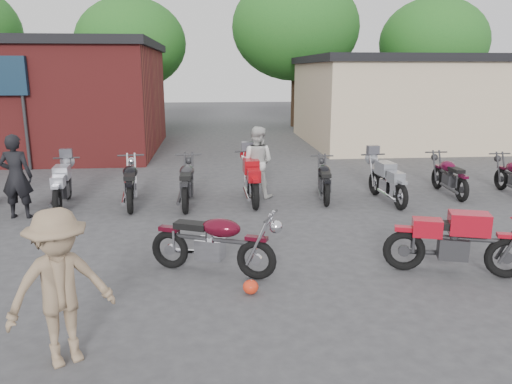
{
  "coord_description": "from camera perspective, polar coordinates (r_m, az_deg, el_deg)",
  "views": [
    {
      "loc": [
        -0.83,
        -6.67,
        3.17
      ],
      "look_at": [
        0.02,
        2.56,
        0.9
      ],
      "focal_mm": 35.0,
      "sensor_mm": 36.0,
      "label": 1
    }
  ],
  "objects": [
    {
      "name": "row_bike_6",
      "position": [
        12.63,
        14.74,
        1.49
      ],
      "size": [
        0.84,
        2.06,
        1.17
      ],
      "primitive_type": null,
      "rotation": [
        0.0,
        0.0,
        1.66
      ],
      "color": "gray",
      "rests_on": "ground"
    },
    {
      "name": "row_bike_7",
      "position": [
        13.87,
        21.21,
        1.96
      ],
      "size": [
        0.65,
        1.92,
        1.11
      ],
      "primitive_type": null,
      "rotation": [
        0.0,
        0.0,
        1.56
      ],
      "color": "#4E0925",
      "rests_on": "ground"
    },
    {
      "name": "vintage_motorcycle",
      "position": [
        7.9,
        -4.79,
        -5.33
      ],
      "size": [
        2.14,
        1.41,
        1.18
      ],
      "primitive_type": null,
      "rotation": [
        0.0,
        0.0,
        -0.4
      ],
      "color": "#480917",
      "rests_on": "ground"
    },
    {
      "name": "person_light",
      "position": [
        12.66,
        0.1,
        3.45
      ],
      "size": [
        1.08,
        0.98,
        1.81
      ],
      "primitive_type": "imported",
      "rotation": [
        0.0,
        0.0,
        2.72
      ],
      "color": "silver",
      "rests_on": "ground"
    },
    {
      "name": "tree_1",
      "position": [
        28.97,
        -13.98,
        14.42
      ],
      "size": [
        5.92,
        5.92,
        7.4
      ],
      "primitive_type": null,
      "color": "#16561A",
      "rests_on": "ground"
    },
    {
      "name": "helmet",
      "position": [
        7.37,
        -0.62,
        -10.79
      ],
      "size": [
        0.27,
        0.27,
        0.21
      ],
      "primitive_type": "ellipsoid",
      "rotation": [
        0.0,
        0.0,
        -0.2
      ],
      "color": "red",
      "rests_on": "ground"
    },
    {
      "name": "row_bike_5",
      "position": [
        12.6,
        7.81,
        1.61
      ],
      "size": [
        0.86,
        1.94,
        1.09
      ],
      "primitive_type": null,
      "rotation": [
        0.0,
        0.0,
        1.44
      ],
      "color": "black",
      "rests_on": "ground"
    },
    {
      "name": "tree_2",
      "position": [
        29.1,
        4.48,
        16.14
      ],
      "size": [
        7.04,
        7.04,
        8.8
      ],
      "primitive_type": null,
      "color": "#16561A",
      "rests_on": "ground"
    },
    {
      "name": "stucco_building",
      "position": [
        23.63,
        18.27,
        9.64
      ],
      "size": [
        10.0,
        8.0,
        3.5
      ],
      "primitive_type": "cube",
      "color": "#C2AA8A",
      "rests_on": "ground"
    },
    {
      "name": "row_bike_4",
      "position": [
        12.27,
        -0.51,
        1.77
      ],
      "size": [
        0.76,
        2.15,
        1.24
      ],
      "primitive_type": null,
      "rotation": [
        0.0,
        0.0,
        1.59
      ],
      "color": "#A70D15",
      "rests_on": "ground"
    },
    {
      "name": "row_bike_2",
      "position": [
        12.27,
        -14.15,
        1.26
      ],
      "size": [
        0.91,
        2.13,
        1.2
      ],
      "primitive_type": null,
      "rotation": [
        0.0,
        0.0,
        1.68
      ],
      "color": "black",
      "rests_on": "ground"
    },
    {
      "name": "row_bike_1",
      "position": [
        12.66,
        -21.3,
        0.99
      ],
      "size": [
        0.87,
        2.05,
        1.15
      ],
      "primitive_type": null,
      "rotation": [
        0.0,
        0.0,
        1.68
      ],
      "color": "#9B9CA9",
      "rests_on": "ground"
    },
    {
      "name": "tree_3",
      "position": [
        31.41,
        19.47,
        14.15
      ],
      "size": [
        6.08,
        6.08,
        7.6
      ],
      "primitive_type": null,
      "color": "#16561A",
      "rests_on": "ground"
    },
    {
      "name": "person_tan",
      "position": [
        5.86,
        -21.47,
        -10.17
      ],
      "size": [
        1.32,
        1.14,
        1.77
      ],
      "primitive_type": "imported",
      "rotation": [
        0.0,
        0.0,
        0.52
      ],
      "color": "#897054",
      "rests_on": "ground"
    },
    {
      "name": "ground",
      "position": [
        7.43,
        1.7,
        -11.49
      ],
      "size": [
        90.0,
        90.0,
        0.0
      ],
      "primitive_type": "plane",
      "color": "#38383B"
    },
    {
      "name": "row_bike_3",
      "position": [
        12.04,
        -7.9,
        1.34
      ],
      "size": [
        0.72,
        2.1,
        1.21
      ],
      "primitive_type": null,
      "rotation": [
        0.0,
        0.0,
        1.56
      ],
      "color": "#27272A",
      "rests_on": "ground"
    },
    {
      "name": "brick_building",
      "position": [
        22.26,
        -27.17,
        9.26
      ],
      "size": [
        12.0,
        8.0,
        4.0
      ],
      "primitive_type": "cube",
      "color": "maroon",
      "rests_on": "ground"
    },
    {
      "name": "person_dark",
      "position": [
        11.99,
        -25.71,
        1.6
      ],
      "size": [
        0.69,
        0.47,
        1.85
      ],
      "primitive_type": "imported",
      "rotation": [
        0.0,
        0.0,
        3.11
      ],
      "color": "black",
      "rests_on": "ground"
    },
    {
      "name": "sportbike",
      "position": [
        8.47,
        22.18,
        -4.84
      ],
      "size": [
        2.24,
        1.29,
        1.23
      ],
      "primitive_type": null,
      "rotation": [
        0.0,
        0.0,
        -0.3
      ],
      "color": "#B70F20",
      "rests_on": "ground"
    }
  ]
}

